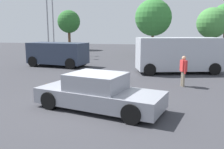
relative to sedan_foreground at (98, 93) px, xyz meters
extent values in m
plane|color=#38383D|center=(-0.30, 0.04, -0.59)|extent=(80.00, 80.00, 0.00)
cube|color=gray|center=(0.03, -0.01, -0.15)|extent=(4.82, 2.73, 0.56)
cube|color=gray|center=(-0.07, 0.02, 0.41)|extent=(2.22, 1.99, 0.57)
cube|color=slate|center=(0.81, -0.19, 0.41)|extent=(0.40, 1.45, 0.48)
cube|color=slate|center=(-0.95, 0.23, 0.41)|extent=(0.40, 1.45, 0.48)
cylinder|color=black|center=(1.74, 0.42, -0.27)|extent=(0.67, 0.36, 0.64)
cylinder|color=black|center=(1.37, -1.16, -0.27)|extent=(0.67, 0.36, 0.64)
cylinder|color=black|center=(-1.31, 1.15, -0.27)|extent=(0.67, 0.36, 0.64)
cylinder|color=black|center=(-1.69, -0.44, -0.27)|extent=(0.67, 0.36, 0.64)
ellipsoid|color=olive|center=(-2.81, 1.97, -0.32)|extent=(0.51, 0.48, 0.27)
sphere|color=olive|center=(-2.59, 2.14, -0.24)|extent=(0.21, 0.21, 0.21)
sphere|color=olive|center=(-2.54, 2.19, -0.25)|extent=(0.10, 0.10, 0.10)
cylinder|color=olive|center=(-2.75, 2.12, -0.51)|extent=(0.06, 0.06, 0.16)
cylinder|color=olive|center=(-2.66, 2.00, -0.51)|extent=(0.06, 0.06, 0.16)
cylinder|color=olive|center=(-2.97, 1.95, -0.51)|extent=(0.06, 0.06, 0.16)
cylinder|color=olive|center=(-2.88, 1.83, -0.51)|extent=(0.06, 0.06, 0.16)
sphere|color=olive|center=(-3.02, 1.82, -0.28)|extent=(0.12, 0.12, 0.12)
cube|color=#B2B7C1|center=(2.97, 8.46, 0.67)|extent=(5.69, 3.48, 2.09)
cube|color=slate|center=(0.45, 7.72, 1.13)|extent=(0.54, 1.70, 0.84)
cylinder|color=black|center=(1.27, 6.94, -0.21)|extent=(0.80, 0.45, 0.76)
cylinder|color=black|center=(0.71, 8.82, -0.21)|extent=(0.80, 0.45, 0.76)
cylinder|color=black|center=(5.22, 8.09, -0.21)|extent=(0.80, 0.45, 0.76)
cylinder|color=black|center=(4.67, 9.98, -0.21)|extent=(0.80, 0.45, 0.76)
cube|color=#2D384C|center=(-6.02, 9.31, 0.45)|extent=(4.72, 2.53, 1.59)
cube|color=slate|center=(-8.21, 9.60, 0.80)|extent=(0.27, 1.65, 0.64)
cylinder|color=black|center=(-7.78, 8.61, -0.19)|extent=(0.83, 0.35, 0.80)
cylinder|color=black|center=(-7.53, 10.45, -0.19)|extent=(0.83, 0.35, 0.80)
cylinder|color=black|center=(-4.50, 8.17, -0.19)|extent=(0.83, 0.35, 0.80)
cylinder|color=black|center=(-4.26, 10.00, -0.19)|extent=(0.83, 0.35, 0.80)
cylinder|color=gray|center=(3.14, 4.27, -0.20)|extent=(0.13, 0.13, 0.78)
cylinder|color=gray|center=(3.09, 4.44, -0.20)|extent=(0.13, 0.13, 0.78)
cube|color=red|center=(3.12, 4.35, 0.46)|extent=(0.35, 0.45, 0.55)
cylinder|color=red|center=(3.19, 4.13, 0.41)|extent=(0.09, 0.09, 0.65)
cylinder|color=red|center=(3.05, 4.58, 0.41)|extent=(0.09, 0.09, 0.65)
sphere|color=tan|center=(3.12, 4.35, 0.84)|extent=(0.21, 0.21, 0.21)
cylinder|color=gray|center=(-10.63, 17.95, 2.81)|extent=(0.14, 0.14, 6.79)
cylinder|color=gray|center=(-9.93, 15.31, 2.83)|extent=(0.14, 0.14, 6.85)
cylinder|color=brown|center=(6.76, 20.12, 0.57)|extent=(0.33, 0.33, 2.32)
sphere|color=#478C42|center=(6.76, 20.12, 2.95)|extent=(3.25, 3.25, 3.25)
cylinder|color=brown|center=(-11.61, 24.77, 0.80)|extent=(0.37, 0.37, 2.79)
sphere|color=#2D6B2D|center=(-11.61, 24.77, 3.39)|extent=(3.20, 3.20, 3.20)
cylinder|color=brown|center=(0.61, 18.69, 0.73)|extent=(0.31, 0.31, 2.65)
sphere|color=#387F38|center=(0.61, 18.69, 3.51)|extent=(3.89, 3.89, 3.89)
cylinder|color=brown|center=(9.26, 25.93, 0.93)|extent=(0.33, 0.33, 3.04)
camera|label=1|loc=(2.37, -8.01, 2.20)|focal=38.86mm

